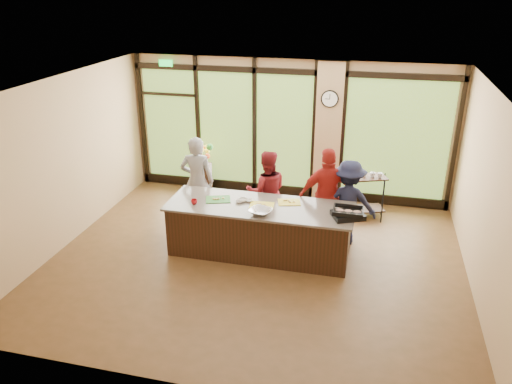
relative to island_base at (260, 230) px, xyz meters
The scene contains 25 objects.
floor 0.53m from the island_base, 90.00° to the right, with size 7.00×7.00×0.00m, color #4D361B.
ceiling 2.58m from the island_base, 90.00° to the right, with size 7.00×7.00×0.00m, color white.
back_wall 2.90m from the island_base, 90.00° to the left, with size 7.00×7.00×0.00m, color tan.
left_wall 3.67m from the island_base, behind, with size 6.00×6.00×0.00m, color tan.
right_wall 3.67m from the island_base, ahead, with size 6.00×6.00×0.00m, color tan.
window_wall 2.83m from the island_base, 86.48° to the left, with size 6.90×0.12×3.00m.
island_base is the anchor object (origin of this frame).
countertop 0.46m from the island_base, ahead, with size 3.20×1.10×0.04m, color #70645D.
wall_clock 3.25m from the island_base, 71.68° to the left, with size 0.36×0.04×0.36m.
cook_left 1.75m from the island_base, 149.19° to the left, with size 0.65×0.43×1.78m, color gray.
cook_midleft 0.95m from the island_base, 94.82° to the left, with size 0.78×0.61×1.61m, color maroon.
cook_midright 1.38m from the island_base, 34.02° to the left, with size 1.05×0.44×1.79m, color maroon.
cook_right 1.68m from the island_base, 28.08° to the left, with size 1.02×0.59×1.58m, color #161931.
roasting_pan 1.59m from the island_base, ahead, with size 0.49×0.38×0.09m, color black.
mixing_bowl 0.63m from the island_base, 74.90° to the right, with size 0.36×0.36×0.09m, color silver.
cutting_board_left 0.91m from the island_base, behind, with size 0.43×0.32×0.01m, color #337C2D.
cutting_board_center 0.49m from the island_base, 11.38° to the right, with size 0.41×0.31×0.01m, color yellow.
cutting_board_right 0.71m from the island_base, 26.86° to the left, with size 0.39×0.29×0.01m, color yellow.
prep_bowl_near 0.61m from the island_base, 163.05° to the left, with size 0.15×0.15×0.05m, color silver.
prep_bowl_mid 0.63m from the island_base, behind, with size 0.12×0.12×0.04m, color silver.
prep_bowl_far 0.55m from the island_base, 151.20° to the left, with size 0.13×0.13×0.03m, color silver.
red_ramekin 1.25m from the island_base, 169.04° to the right, with size 0.11×0.11×0.09m, color #A11016.
flower_stand 2.85m from the island_base, 129.82° to the left, with size 0.36×0.36×0.73m, color black.
flower_vase 2.88m from the island_base, 129.82° to the left, with size 0.26×0.26×0.27m, color olive.
bar_cart 2.60m from the island_base, 47.47° to the left, with size 0.82×0.64×0.98m.
Camera 1 is at (1.78, -7.26, 4.49)m, focal length 35.00 mm.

